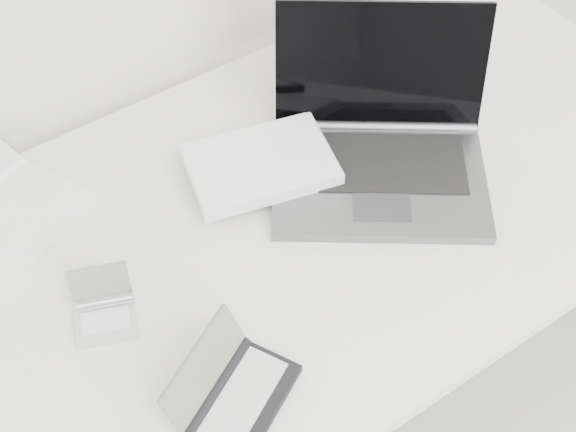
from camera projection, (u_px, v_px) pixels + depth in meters
desk at (289, 232)px, 1.42m from camera, size 1.60×0.80×0.73m
laptop_large at (347, 152)px, 1.42m from camera, size 0.58×0.49×0.25m
pda_silver at (105, 311)px, 1.24m from camera, size 0.12×0.13×0.07m
palmtop_charcoal at (234, 394)px, 1.15m from camera, size 0.22×0.20×0.09m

